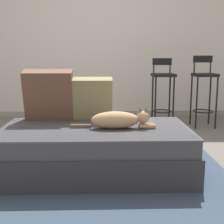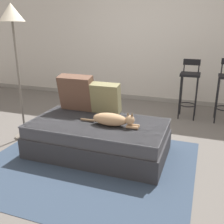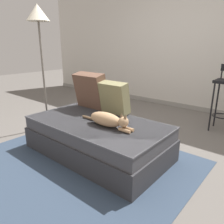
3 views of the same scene
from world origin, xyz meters
name	(u,v)px [view 2 (image 2 of 3)]	position (x,y,z in m)	size (l,w,h in m)	color
ground_plane	(109,140)	(0.00, 0.00, 0.00)	(16.00, 16.00, 0.00)	#66605B
wall_back_panel	(148,37)	(0.00, 2.25, 1.30)	(8.00, 0.10, 2.60)	silver
wall_baseboard_trim	(145,98)	(0.00, 2.20, 0.04)	(8.00, 0.02, 0.09)	gray
area_rug	(88,164)	(0.00, -0.70, 0.00)	(2.38, 2.02, 0.01)	#334256
couch	(98,138)	(0.00, -0.40, 0.21)	(1.69, 0.93, 0.41)	#353539
throw_pillow_corner	(77,93)	(-0.46, -0.04, 0.66)	(0.47, 0.26, 0.50)	brown
throw_pillow_middle	(105,98)	(-0.04, -0.04, 0.62)	(0.40, 0.22, 0.42)	#847F56
cat	(112,120)	(0.20, -0.44, 0.49)	(0.74, 0.18, 0.19)	tan
bar_stool_near_window	(190,83)	(0.94, 1.38, 0.61)	(0.32, 0.32, 1.00)	black
floor_lamp	(13,26)	(-1.19, -0.29, 1.53)	(0.32, 0.32, 1.81)	slate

